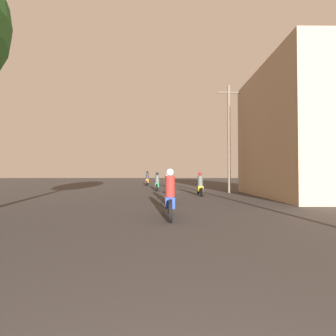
% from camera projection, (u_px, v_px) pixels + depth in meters
% --- Properties ---
extents(motorcycle_blue, '(0.60, 1.98, 1.58)m').
position_uv_depth(motorcycle_blue, '(170.00, 198.00, 7.21)').
color(motorcycle_blue, black).
rests_on(motorcycle_blue, ground_plane).
extents(motorcycle_silver, '(0.60, 1.95, 1.51)m').
position_uv_depth(motorcycle_silver, '(168.00, 190.00, 10.61)').
color(motorcycle_silver, black).
rests_on(motorcycle_silver, ground_plane).
extents(motorcycle_yellow, '(0.60, 1.92, 1.50)m').
position_uv_depth(motorcycle_yellow, '(200.00, 186.00, 14.22)').
color(motorcycle_yellow, black).
rests_on(motorcycle_yellow, ground_plane).
extents(motorcycle_green, '(0.60, 1.94, 1.49)m').
position_uv_depth(motorcycle_green, '(157.00, 183.00, 18.03)').
color(motorcycle_green, black).
rests_on(motorcycle_green, ground_plane).
extents(motorcycle_black, '(0.60, 1.93, 1.58)m').
position_uv_depth(motorcycle_black, '(169.00, 181.00, 21.45)').
color(motorcycle_black, black).
rests_on(motorcycle_black, ground_plane).
extents(motorcycle_orange, '(0.60, 2.07, 1.63)m').
position_uv_depth(motorcycle_orange, '(147.00, 180.00, 25.05)').
color(motorcycle_orange, black).
rests_on(motorcycle_orange, ground_plane).
extents(building_right_near, '(5.78, 7.97, 7.81)m').
position_uv_depth(building_right_near, '(306.00, 132.00, 13.62)').
color(building_right_near, tan).
rests_on(building_right_near, ground_plane).
extents(utility_pole_far, '(1.60, 0.20, 7.74)m').
position_uv_depth(utility_pole_far, '(229.00, 137.00, 16.12)').
color(utility_pole_far, '#6B5B4C').
rests_on(utility_pole_far, ground_plane).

